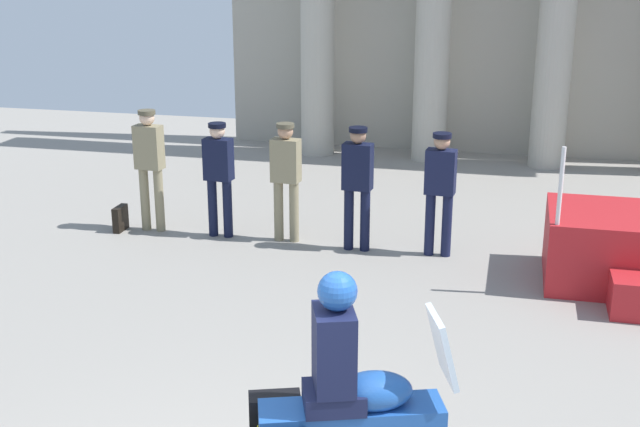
{
  "coord_description": "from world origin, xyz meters",
  "views": [
    {
      "loc": [
        1.44,
        -4.11,
        3.83
      ],
      "look_at": [
        -0.37,
        3.47,
        1.36
      ],
      "focal_mm": 46.58,
      "sensor_mm": 36.0,
      "label": 1
    }
  ],
  "objects_px": {
    "officer_in_row_4": "(440,184)",
    "briefcase_on_ground": "(120,218)",
    "officer_in_row_0": "(150,160)",
    "motorcycle_with_rider": "(341,425)",
    "officer_in_row_1": "(219,171)",
    "officer_in_row_3": "(357,179)",
    "officer_in_row_2": "(286,173)"
  },
  "relations": [
    {
      "from": "officer_in_row_2",
      "to": "officer_in_row_4",
      "type": "relative_size",
      "value": 1.01
    },
    {
      "from": "officer_in_row_3",
      "to": "motorcycle_with_rider",
      "type": "bearing_deg",
      "value": 104.61
    },
    {
      "from": "officer_in_row_2",
      "to": "officer_in_row_0",
      "type": "bearing_deg",
      "value": 4.95
    },
    {
      "from": "officer_in_row_1",
      "to": "officer_in_row_3",
      "type": "bearing_deg",
      "value": -178.28
    },
    {
      "from": "officer_in_row_0",
      "to": "officer_in_row_1",
      "type": "bearing_deg",
      "value": -176.56
    },
    {
      "from": "officer_in_row_0",
      "to": "officer_in_row_1",
      "type": "distance_m",
      "value": 1.03
    },
    {
      "from": "officer_in_row_1",
      "to": "briefcase_on_ground",
      "type": "xyz_separation_m",
      "value": [
        -1.48,
        -0.1,
        -0.77
      ]
    },
    {
      "from": "officer_in_row_1",
      "to": "briefcase_on_ground",
      "type": "bearing_deg",
      "value": 8.77
    },
    {
      "from": "officer_in_row_3",
      "to": "officer_in_row_1",
      "type": "bearing_deg",
      "value": 1.72
    },
    {
      "from": "officer_in_row_1",
      "to": "officer_in_row_4",
      "type": "bearing_deg",
      "value": -176.42
    },
    {
      "from": "officer_in_row_1",
      "to": "motorcycle_with_rider",
      "type": "distance_m",
      "value": 6.35
    },
    {
      "from": "officer_in_row_3",
      "to": "briefcase_on_ground",
      "type": "relative_size",
      "value": 4.64
    },
    {
      "from": "officer_in_row_1",
      "to": "officer_in_row_4",
      "type": "relative_size",
      "value": 0.99
    },
    {
      "from": "officer_in_row_1",
      "to": "briefcase_on_ground",
      "type": "relative_size",
      "value": 4.48
    },
    {
      "from": "officer_in_row_1",
      "to": "officer_in_row_2",
      "type": "bearing_deg",
      "value": -173.41
    },
    {
      "from": "officer_in_row_0",
      "to": "motorcycle_with_rider",
      "type": "bearing_deg",
      "value": 129.69
    },
    {
      "from": "officer_in_row_1",
      "to": "officer_in_row_4",
      "type": "height_order",
      "value": "officer_in_row_4"
    },
    {
      "from": "officer_in_row_1",
      "to": "motorcycle_with_rider",
      "type": "height_order",
      "value": "motorcycle_with_rider"
    },
    {
      "from": "officer_in_row_1",
      "to": "officer_in_row_3",
      "type": "height_order",
      "value": "officer_in_row_3"
    },
    {
      "from": "officer_in_row_2",
      "to": "officer_in_row_3",
      "type": "height_order",
      "value": "officer_in_row_3"
    },
    {
      "from": "officer_in_row_0",
      "to": "officer_in_row_4",
      "type": "height_order",
      "value": "officer_in_row_0"
    },
    {
      "from": "officer_in_row_3",
      "to": "motorcycle_with_rider",
      "type": "relative_size",
      "value": 0.83
    },
    {
      "from": "officer_in_row_4",
      "to": "briefcase_on_ground",
      "type": "xyz_separation_m",
      "value": [
        -4.52,
        -0.04,
        -0.79
      ]
    },
    {
      "from": "officer_in_row_2",
      "to": "officer_in_row_4",
      "type": "bearing_deg",
      "value": -177.78
    },
    {
      "from": "officer_in_row_0",
      "to": "briefcase_on_ground",
      "type": "bearing_deg",
      "value": 20.61
    },
    {
      "from": "motorcycle_with_rider",
      "to": "officer_in_row_2",
      "type": "bearing_deg",
      "value": 89.68
    },
    {
      "from": "officer_in_row_2",
      "to": "motorcycle_with_rider",
      "type": "relative_size",
      "value": 0.82
    },
    {
      "from": "officer_in_row_0",
      "to": "officer_in_row_1",
      "type": "relative_size",
      "value": 1.08
    },
    {
      "from": "officer_in_row_0",
      "to": "officer_in_row_2",
      "type": "xyz_separation_m",
      "value": [
        1.98,
        0.01,
        -0.06
      ]
    },
    {
      "from": "officer_in_row_3",
      "to": "briefcase_on_ground",
      "type": "height_order",
      "value": "officer_in_row_3"
    },
    {
      "from": "officer_in_row_3",
      "to": "motorcycle_with_rider",
      "type": "height_order",
      "value": "motorcycle_with_rider"
    },
    {
      "from": "officer_in_row_0",
      "to": "motorcycle_with_rider",
      "type": "xyz_separation_m",
      "value": [
        3.96,
        -5.66,
        -0.24
      ]
    }
  ]
}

